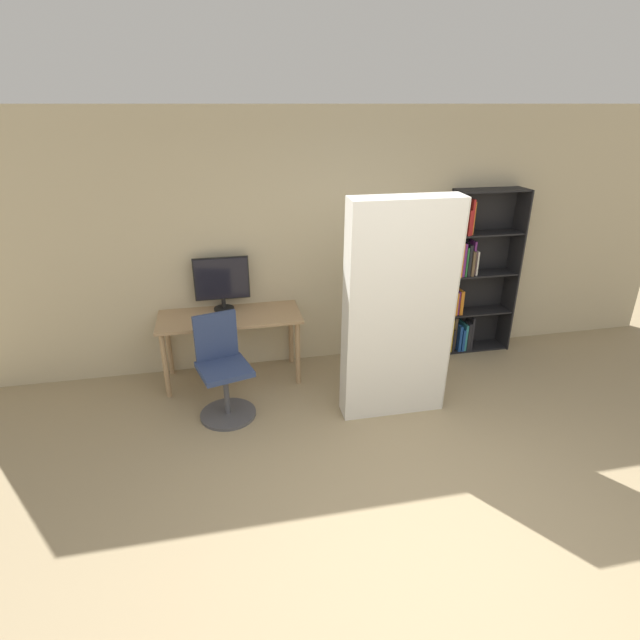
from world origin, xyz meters
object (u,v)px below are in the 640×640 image
object	(u,v)px
bookshelf	(472,278)
mattress_near	(399,313)
monitor	(222,281)
office_chair	(223,375)

from	to	relation	value
bookshelf	mattress_near	distance (m)	1.71
monitor	bookshelf	xyz separation A→B (m)	(2.79, 0.01, -0.16)
office_chair	mattress_near	size ratio (longest dim) A/B	0.48
monitor	office_chair	world-z (taller)	monitor
monitor	office_chair	distance (m)	1.04
bookshelf	mattress_near	bearing A→B (deg)	-139.06
office_chair	mattress_near	distance (m)	1.70
bookshelf	mattress_near	xyz separation A→B (m)	(-1.29, -1.12, 0.14)
mattress_near	office_chair	bearing A→B (deg)	169.46
bookshelf	mattress_near	size ratio (longest dim) A/B	0.92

